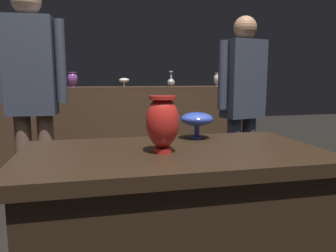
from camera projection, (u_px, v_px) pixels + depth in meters
display_plinth at (173, 242)px, 1.34m from camera, size 1.20×0.64×0.80m
back_display_shelf at (125, 133)px, 3.45m from camera, size 2.60×0.40×0.99m
vase_centerpiece at (163, 122)px, 1.23m from camera, size 0.13×0.13×0.22m
vase_tall_behind at (197, 120)px, 1.51m from camera, size 0.15×0.15×0.13m
shelf_vase_far_left at (17, 80)px, 3.13m from camera, size 0.12×0.12×0.10m
shelf_vase_center at (124, 80)px, 3.33m from camera, size 0.11×0.11×0.09m
shelf_vase_far_right at (218, 79)px, 3.57m from camera, size 0.10×0.10×0.15m
shelf_vase_left at (73, 79)px, 3.32m from camera, size 0.10×0.10×0.15m
shelf_vase_right at (171, 82)px, 3.52m from camera, size 0.08×0.08×0.16m
visitor_near_left at (32, 91)px, 2.19m from camera, size 0.47×0.20×1.68m
visitor_near_right at (243, 100)px, 2.56m from camera, size 0.46×0.25×1.56m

